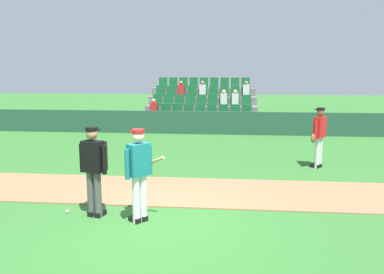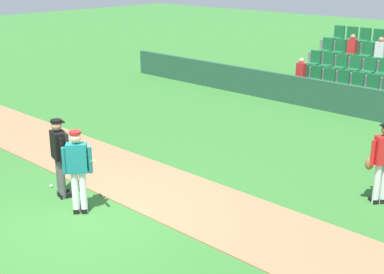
% 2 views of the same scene
% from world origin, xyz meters
% --- Properties ---
extents(ground_plane, '(80.00, 80.00, 0.00)m').
position_xyz_m(ground_plane, '(0.00, 0.00, 0.00)').
color(ground_plane, '#33702D').
extents(infield_dirt_path, '(28.00, 2.22, 0.03)m').
position_xyz_m(infield_dirt_path, '(0.00, 1.94, 0.01)').
color(infield_dirt_path, '#9E704C').
rests_on(infield_dirt_path, ground).
extents(dugout_fence, '(20.00, 0.16, 1.02)m').
position_xyz_m(dugout_fence, '(0.00, 10.42, 0.51)').
color(dugout_fence, '#234C38').
rests_on(dugout_fence, ground).
extents(stadium_bleachers, '(5.55, 3.80, 2.45)m').
position_xyz_m(stadium_bleachers, '(0.00, 12.72, 0.74)').
color(stadium_bleachers, slate).
rests_on(stadium_bleachers, ground).
extents(batter_teal_jersey, '(0.75, 0.68, 1.76)m').
position_xyz_m(batter_teal_jersey, '(-0.22, 0.05, 0.97)').
color(batter_teal_jersey, white).
rests_on(batter_teal_jersey, ground).
extents(umpire_home_plate, '(0.57, 0.38, 1.76)m').
position_xyz_m(umpire_home_plate, '(-1.15, 0.23, 1.00)').
color(umpire_home_plate, '#4C4C4C').
rests_on(umpire_home_plate, ground).
extents(runner_red_jersey, '(0.52, 0.54, 1.76)m').
position_xyz_m(runner_red_jersey, '(4.00, 4.64, 0.96)').
color(runner_red_jersey, silver).
rests_on(runner_red_jersey, ground).
extents(baseball, '(0.07, 0.07, 0.07)m').
position_xyz_m(baseball, '(-1.77, 0.33, 0.04)').
color(baseball, white).
rests_on(baseball, ground).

